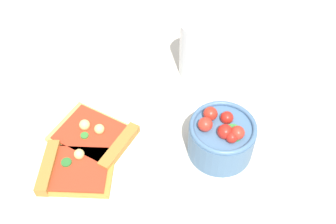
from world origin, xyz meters
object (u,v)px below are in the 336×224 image
object	(u,v)px
soda_glass	(197,50)
pizza_slice_near	(98,136)
plate	(83,153)
pizza_slice_far	(70,169)
salad_bowl	(221,137)

from	to	relation	value
soda_glass	pizza_slice_near	bearing A→B (deg)	-125.05
plate	pizza_slice_far	size ratio (longest dim) A/B	1.83
pizza_slice_near	salad_bowl	world-z (taller)	salad_bowl
pizza_slice_far	salad_bowl	xyz separation A→B (m)	(0.24, 0.09, 0.02)
plate	salad_bowl	distance (m)	0.24
pizza_slice_far	pizza_slice_near	bearing A→B (deg)	69.88
pizza_slice_near	soda_glass	xyz separation A→B (m)	(0.15, 0.21, 0.04)
pizza_slice_near	soda_glass	distance (m)	0.26
pizza_slice_far	soda_glass	world-z (taller)	soda_glass
pizza_slice_near	soda_glass	size ratio (longest dim) A/B	1.26
salad_bowl	soda_glass	bearing A→B (deg)	108.93
salad_bowl	pizza_slice_near	bearing A→B (deg)	-174.71
plate	pizza_slice_near	world-z (taller)	pizza_slice_near
plate	salad_bowl	world-z (taller)	salad_bowl
plate	pizza_slice_far	distance (m)	0.05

